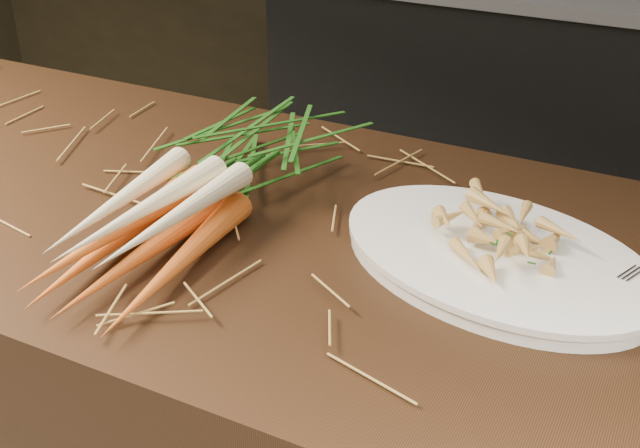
# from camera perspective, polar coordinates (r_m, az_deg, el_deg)

# --- Properties ---
(main_counter) EXTENTS (2.40, 0.70, 0.90)m
(main_counter) POSITION_cam_1_polar(r_m,az_deg,el_deg) (1.51, -14.21, -11.96)
(main_counter) COLOR black
(main_counter) RESTS_ON ground
(back_counter) EXTENTS (1.82, 0.62, 0.84)m
(back_counter) POSITION_cam_1_polar(r_m,az_deg,el_deg) (2.92, 15.08, 8.26)
(back_counter) COLOR black
(back_counter) RESTS_ON ground
(straw_bedding) EXTENTS (1.40, 0.60, 0.02)m
(straw_bedding) POSITION_cam_1_polar(r_m,az_deg,el_deg) (1.26, -16.73, 3.93)
(straw_bedding) COLOR olive
(straw_bedding) RESTS_ON main_counter
(root_veg_bunch) EXTENTS (0.19, 0.57, 0.11)m
(root_veg_bunch) POSITION_cam_1_polar(r_m,az_deg,el_deg) (1.10, -7.06, 3.50)
(root_veg_bunch) COLOR #CD5E21
(root_veg_bunch) RESTS_ON main_counter
(serving_platter) EXTENTS (0.46, 0.37, 0.02)m
(serving_platter) POSITION_cam_1_polar(r_m,az_deg,el_deg) (1.00, 12.31, -2.48)
(serving_platter) COLOR white
(serving_platter) RESTS_ON main_counter
(roasted_veg_heap) EXTENTS (0.23, 0.19, 0.04)m
(roasted_veg_heap) POSITION_cam_1_polar(r_m,az_deg,el_deg) (0.98, 12.51, -0.84)
(roasted_veg_heap) COLOR #B1753B
(roasted_veg_heap) RESTS_ON serving_platter
(serving_fork) EXTENTS (0.07, 0.15, 0.00)m
(serving_fork) POSITION_cam_1_polar(r_m,az_deg,el_deg) (0.93, 19.25, -5.38)
(serving_fork) COLOR silver
(serving_fork) RESTS_ON serving_platter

